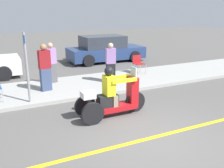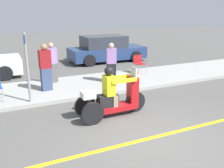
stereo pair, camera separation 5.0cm
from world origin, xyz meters
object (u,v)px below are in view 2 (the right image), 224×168
spectator_with_child (52,64)px  spectator_far_back (111,63)px  motorcycle_trike (112,98)px  folding_chair_curbside (139,62)px  street_sign (27,65)px  parked_car_lot_left (106,49)px  spectator_by_tree (45,68)px

spectator_with_child → spectator_far_back: 2.36m
motorcycle_trike → folding_chair_curbside: motorcycle_trike is taller
spectator_with_child → street_sign: (-1.14, -1.90, 0.42)m
spectator_with_child → spectator_far_back: bearing=-23.6°
motorcycle_trike → parked_car_lot_left: bearing=67.5°
street_sign → parked_car_lot_left: bearing=47.2°
motorcycle_trike → spectator_by_tree: spectator_by_tree is taller
spectator_with_child → parked_car_lot_left: size_ratio=0.36×
spectator_by_tree → spectator_far_back: bearing=-0.5°
motorcycle_trike → spectator_with_child: (-0.87, 3.77, 0.36)m
spectator_by_tree → parked_car_lot_left: bearing=45.9°
motorcycle_trike → spectator_with_child: spectator_with_child is taller
spectator_with_child → spectator_far_back: spectator_with_child is taller
motorcycle_trike → spectator_with_child: bearing=103.0°
spectator_with_child → parked_car_lot_left: bearing=42.2°
motorcycle_trike → folding_chair_curbside: size_ratio=2.56×
spectator_with_child → spectator_far_back: size_ratio=1.01×
parked_car_lot_left → spectator_by_tree: bearing=-134.1°
folding_chair_curbside → street_sign: street_sign is taller
spectator_by_tree → spectator_with_child: spectator_by_tree is taller
motorcycle_trike → spectator_by_tree: bearing=114.5°
folding_chair_curbside → street_sign: 5.42m
motorcycle_trike → street_sign: street_sign is taller
spectator_by_tree → street_sign: bearing=-126.2°
motorcycle_trike → parked_car_lot_left: parked_car_lot_left is taller
parked_car_lot_left → folding_chair_curbside: bearing=-89.2°
spectator_far_back → spectator_with_child: bearing=156.4°
spectator_with_child → folding_chair_curbside: size_ratio=1.96×
motorcycle_trike → folding_chair_curbside: (3.06, 3.64, 0.09)m
folding_chair_curbside → parked_car_lot_left: parked_car_lot_left is taller
spectator_with_child → spectator_by_tree: bearing=-114.6°
spectator_by_tree → street_sign: (-0.71, -0.98, 0.38)m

